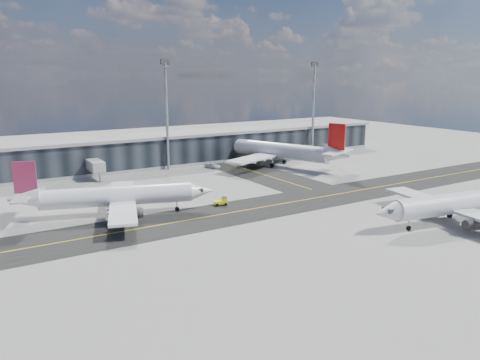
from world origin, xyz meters
The scene contains 9 objects.
ground centered at (0.00, 0.00, 0.00)m, with size 300.00×300.00×0.00m, color gray.
taxiway_lanes centered at (3.91, 10.74, 0.01)m, with size 180.00×63.00×0.03m.
terminal_concourse centered at (0.04, 54.93, 4.09)m, with size 152.00×19.80×8.80m.
floodlight_masts centered at (0.00, 48.00, 15.61)m, with size 102.50×0.70×28.90m.
airliner_af centered at (-25.01, 13.69, 3.49)m, with size 34.93×30.12×10.56m.
airliner_redtail centered at (28.18, 37.12, 4.25)m, with size 36.07×41.70×12.86m.
airliner_near centered at (24.45, -21.71, 3.52)m, with size 35.91×30.75×10.65m.
baggage_tug centered at (-5.30, 9.27, 0.81)m, with size 2.80×1.88×1.61m.
service_van centered at (11.00, 43.26, 0.67)m, with size 2.22×4.82×1.34m, color white.
Camera 1 is at (-48.29, -67.52, 24.75)m, focal length 35.00 mm.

